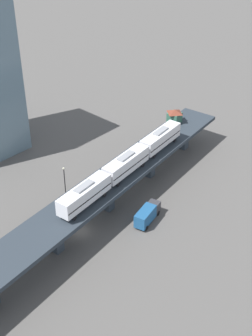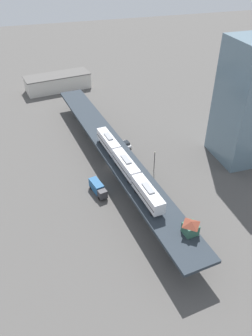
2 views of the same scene
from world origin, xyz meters
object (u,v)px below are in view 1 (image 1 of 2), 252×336
object	(u,v)px
signal_hut	(175,116)
street_car_green	(84,193)
street_lamp	(65,179)
subway_train	(126,164)
delivery_truck	(147,214)
street_car_silver	(16,237)

from	to	relation	value
signal_hut	street_car_green	world-z (taller)	signal_hut
street_car_green	street_lamp	size ratio (longest dim) A/B	0.64
subway_train	street_lamp	xyz separation A→B (m)	(10.85, 6.92, -5.17)
signal_hut	street_lamp	distance (m)	31.83
street_car_green	delivery_truck	xyz separation A→B (m)	(-14.79, -2.76, 0.82)
signal_hut	street_car_green	bearing A→B (deg)	88.19
street_car_green	delivery_truck	world-z (taller)	delivery_truck
subway_train	street_car_green	distance (m)	12.13
street_car_silver	street_lamp	world-z (taller)	street_lamp
street_car_silver	delivery_truck	size ratio (longest dim) A/B	0.62
delivery_truck	signal_hut	bearing A→B (deg)	-62.17
street_car_silver	street_lamp	bearing A→B (deg)	-76.31
signal_hut	street_lamp	size ratio (longest dim) A/B	0.51
street_car_silver	street_car_green	xyz separation A→B (m)	(0.37, -17.81, 0.00)
street_lamp	subway_train	bearing A→B (deg)	-147.48
street_car_green	street_lamp	xyz separation A→B (m)	(3.43, 2.18, 3.17)
subway_train	street_lamp	world-z (taller)	subway_train
signal_hut	street_lamp	world-z (taller)	signal_hut
street_car_silver	subway_train	bearing A→B (deg)	-107.34
subway_train	street_lamp	distance (m)	13.87
subway_train	delivery_truck	distance (m)	10.71
signal_hut	street_car_green	distance (m)	30.03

